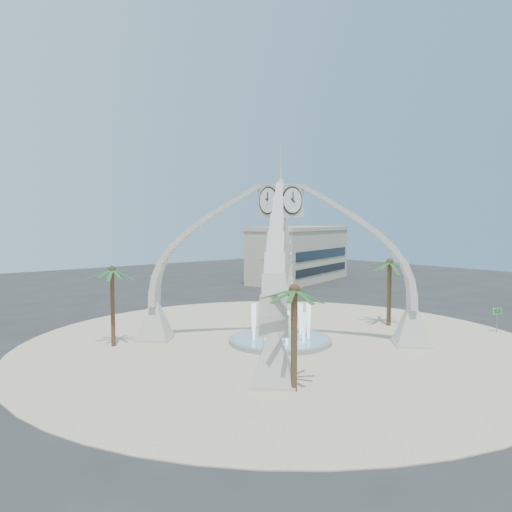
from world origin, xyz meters
TOP-DOWN VIEW (x-y plane):
  - ground at (0.00, 0.00)m, footprint 140.00×140.00m
  - plaza at (0.00, 0.00)m, footprint 40.00×40.00m
  - clock_tower at (-0.00, -0.00)m, footprint 17.94×17.94m
  - fountain at (0.00, 0.00)m, footprint 8.00×8.00m
  - building_ne at (30.00, 28.00)m, footprint 21.87×14.17m
  - palm_east at (11.87, -1.64)m, footprint 4.17×4.17m
  - palm_west at (-10.44, 7.31)m, footprint 3.55×3.55m
  - palm_north at (8.40, 9.58)m, footprint 4.55×4.55m
  - palm_south at (-6.99, -8.69)m, footprint 5.03×5.03m
  - street_sign at (16.46, -9.27)m, footprint 0.77×0.35m

SIDE VIEW (x-z plane):
  - ground at x=0.00m, z-range 0.00..0.00m
  - plaza at x=0.00m, z-range 0.00..0.06m
  - fountain at x=0.00m, z-range -1.52..2.10m
  - street_sign at x=16.46m, z-range 0.49..2.76m
  - building_ne at x=30.00m, z-range 0.01..8.61m
  - palm_south at x=-6.99m, z-range 2.44..8.95m
  - palm_east at x=11.87m, z-range 2.45..9.05m
  - palm_west at x=-10.44m, z-range 2.53..9.07m
  - palm_north at x=8.40m, z-range 2.52..9.14m
  - clock_tower at x=0.00m, z-range -1.66..14.64m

